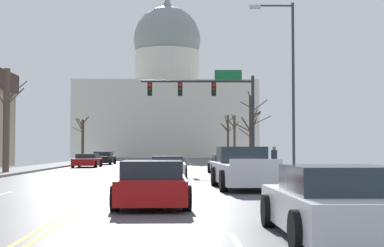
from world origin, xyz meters
The scene contains 18 objects.
ground centered at (0.00, 0.00, 0.02)m, with size 20.00×180.00×0.20m.
signal_gantry centered at (4.79, 16.88, 5.11)m, with size 7.91×0.41×6.90m.
street_lamp_right centered at (7.93, 5.51, 5.25)m, with size 2.26×0.24×8.74m.
capitol_building centered at (0.00, 84.41, 9.68)m, with size 31.29×23.94×30.59m.
sedan_near_00 centered at (5.34, 12.43, 0.54)m, with size 2.09×4.33×1.15m.
sedan_near_01 centered at (1.93, 6.41, 0.56)m, with size 1.96×4.59×1.17m.
pickup_truck_near_02 centered at (5.03, -0.64, 0.73)m, with size 2.41×5.64×1.63m.
sedan_near_03 centered at (1.81, -7.52, 0.58)m, with size 2.08×4.26×1.23m.
sedan_near_04 centered at (5.25, -13.15, 0.59)m, with size 2.12×4.58×1.26m.
sedan_oncoming_00 centered at (-5.26, 25.48, 0.54)m, with size 2.11×4.47×1.12m.
sedan_oncoming_01 centered at (-5.00, 33.65, 0.59)m, with size 2.18×4.71×1.26m.
bare_tree_00 centered at (8.12, 36.41, 2.75)m, with size 1.16×1.16×4.97m.
bare_tree_01 centered at (-8.64, 43.02, 2.72)m, with size 2.02×1.26×5.06m.
bare_tree_02 centered at (8.69, 51.70, 3.28)m, with size 2.21×2.67×5.81m.
bare_tree_04 centered at (8.22, 22.77, 2.33)m, with size 1.93×2.03×4.61m.
bare_tree_05 centered at (-7.99, 12.04, 3.37)m, with size 2.14×1.77×6.28m.
bare_tree_06 centered at (8.85, 28.05, 3.40)m, with size 2.76×2.43×6.68m.
pedestrian_00 centered at (7.80, 9.13, 1.00)m, with size 0.35×0.34×1.56m.
Camera 1 is at (2.57, -23.15, 1.55)m, focal length 54.15 mm.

